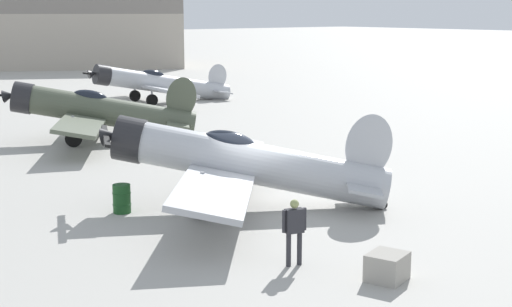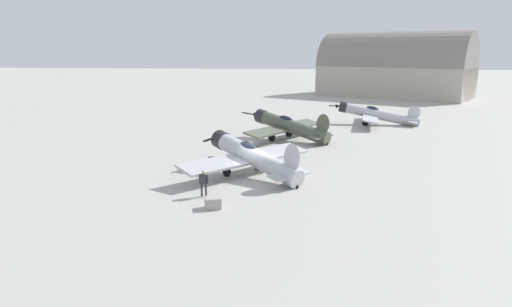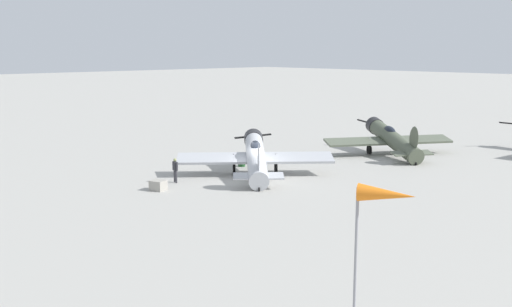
{
  "view_description": "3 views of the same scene",
  "coord_description": "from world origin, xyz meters",
  "views": [
    {
      "loc": [
        -14.81,
        -18.99,
        6.4
      ],
      "look_at": [
        0.0,
        0.0,
        1.8
      ],
      "focal_mm": 52.73,
      "sensor_mm": 36.0,
      "label": 1
    },
    {
      "loc": [
        3.98,
        -33.46,
        9.36
      ],
      "look_at": [
        0.0,
        0.0,
        1.8
      ],
      "focal_mm": 32.52,
      "sensor_mm": 36.0,
      "label": 2
    },
    {
      "loc": [
        29.91,
        -28.67,
        9.21
      ],
      "look_at": [
        0.0,
        0.0,
        1.8
      ],
      "focal_mm": 40.72,
      "sensor_mm": 36.0,
      "label": 3
    }
  ],
  "objects": [
    {
      "name": "airplane_mid_apron",
      "position": [
        1.71,
        14.9,
        1.51
      ],
      "size": [
        10.02,
        10.9,
        3.26
      ],
      "rotation": [
        0.0,
        0.0,
        2.59
      ],
      "color": "#4C5442",
      "rests_on": "ground_plane"
    },
    {
      "name": "airplane_foreground",
      "position": [
        -0.38,
        0.33,
        1.51
      ],
      "size": [
        9.53,
        10.14,
        3.26
      ],
      "rotation": [
        0.0,
        0.0,
        2.43
      ],
      "color": "#B7BABF",
      "rests_on": "ground_plane"
    },
    {
      "name": "fuel_drum",
      "position": [
        -3.84,
        2.08,
        0.46
      ],
      "size": [
        0.61,
        0.61,
        0.93
      ],
      "color": "#19471E",
      "rests_on": "ground_plane"
    },
    {
      "name": "equipment_crate",
      "position": [
        -1.74,
        -7.36,
        0.34
      ],
      "size": [
        1.15,
        1.09,
        0.67
      ],
      "rotation": [
        0.0,
        0.0,
        3.46
      ],
      "color": "#9E998E",
      "rests_on": "ground_plane"
    },
    {
      "name": "windsock_mast",
      "position": [
        20.27,
        -14.05,
        4.7
      ],
      "size": [
        1.81,
        1.26,
        5.18
      ],
      "color": "gray",
      "rests_on": "ground_plane"
    },
    {
      "name": "ground_plane",
      "position": [
        0.0,
        0.0,
        0.0
      ],
      "size": [
        400.0,
        400.0,
        0.0
      ],
      "primitive_type": "plane",
      "color": "#A8A59E"
    },
    {
      "name": "ground_crew_mechanic",
      "position": [
        -2.81,
        -5.17,
        1.05
      ],
      "size": [
        0.66,
        0.35,
        1.73
      ],
      "rotation": [
        0.0,
        0.0,
        4.46
      ],
      "color": "#2D2D33",
      "rests_on": "ground_plane"
    }
  ]
}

